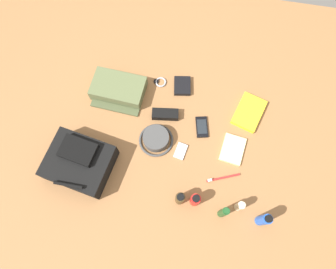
% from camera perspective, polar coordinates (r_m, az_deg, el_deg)
% --- Properties ---
extents(ground_plane, '(2.64, 2.02, 0.02)m').
position_cam_1_polar(ground_plane, '(1.60, -0.00, -0.61)').
color(ground_plane, '#8E6039').
rests_on(ground_plane, ground).
extents(backpack, '(0.34, 0.30, 0.14)m').
position_cam_1_polar(backpack, '(1.55, -16.35, -5.03)').
color(backpack, black).
rests_on(backpack, ground_plane).
extents(toiletry_pouch, '(0.29, 0.23, 0.07)m').
position_cam_1_polar(toiletry_pouch, '(1.68, -9.34, 8.42)').
color(toiletry_pouch, '#56603D').
rests_on(toiletry_pouch, ground_plane).
extents(bucket_hat, '(0.18, 0.18, 0.06)m').
position_cam_1_polar(bucket_hat, '(1.56, -2.28, -0.85)').
color(bucket_hat, '#404040').
rests_on(bucket_hat, ground_plane).
extents(deodorant_spray, '(0.04, 0.04, 0.15)m').
position_cam_1_polar(deodorant_spray, '(1.50, 17.59, -15.07)').
color(deodorant_spray, blue).
rests_on(deodorant_spray, ground_plane).
extents(lotion_bottle, '(0.04, 0.04, 0.11)m').
position_cam_1_polar(lotion_bottle, '(1.50, 13.38, -12.98)').
color(lotion_bottle, beige).
rests_on(lotion_bottle, ground_plane).
extents(shampoo_bottle, '(0.03, 0.03, 0.17)m').
position_cam_1_polar(shampoo_bottle, '(1.45, 10.43, -14.22)').
color(shampoo_bottle, '#19471E').
rests_on(shampoo_bottle, ground_plane).
extents(sunscreen_spray, '(0.05, 0.05, 0.11)m').
position_cam_1_polar(sunscreen_spray, '(1.47, 5.15, -12.16)').
color(sunscreen_spray, red).
rests_on(sunscreen_spray, ground_plane).
extents(cologne_bottle, '(0.05, 0.05, 0.11)m').
position_cam_1_polar(cologne_bottle, '(1.46, 2.29, -11.94)').
color(cologne_bottle, '#473319').
rests_on(cologne_bottle, ground_plane).
extents(paperback_novel, '(0.18, 0.23, 0.03)m').
position_cam_1_polar(paperback_novel, '(1.68, 14.99, 4.06)').
color(paperback_novel, yellow).
rests_on(paperback_novel, ground_plane).
extents(cell_phone, '(0.08, 0.13, 0.01)m').
position_cam_1_polar(cell_phone, '(1.61, 6.39, 1.42)').
color(cell_phone, black).
rests_on(cell_phone, ground_plane).
extents(media_player, '(0.07, 0.09, 0.01)m').
position_cam_1_polar(media_player, '(1.56, 2.40, -3.13)').
color(media_player, '#B7B7BC').
rests_on(media_player, ground_plane).
extents(wristwatch, '(0.07, 0.06, 0.01)m').
position_cam_1_polar(wristwatch, '(1.71, -1.50, 9.86)').
color(wristwatch, '#99999E').
rests_on(wristwatch, ground_plane).
extents(toothbrush, '(0.16, 0.07, 0.02)m').
position_cam_1_polar(toothbrush, '(1.55, 10.01, -8.08)').
color(toothbrush, red).
rests_on(toothbrush, ground_plane).
extents(wallet, '(0.11, 0.12, 0.02)m').
position_cam_1_polar(wallet, '(1.69, 2.71, 9.14)').
color(wallet, black).
rests_on(wallet, ground_plane).
extents(notepad, '(0.13, 0.16, 0.02)m').
position_cam_1_polar(notepad, '(1.59, 12.09, -2.74)').
color(notepad, beige).
rests_on(notepad, ground_plane).
extents(sunglasses_case, '(0.15, 0.07, 0.04)m').
position_cam_1_polar(sunglasses_case, '(1.61, -0.52, 3.82)').
color(sunglasses_case, black).
rests_on(sunglasses_case, ground_plane).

